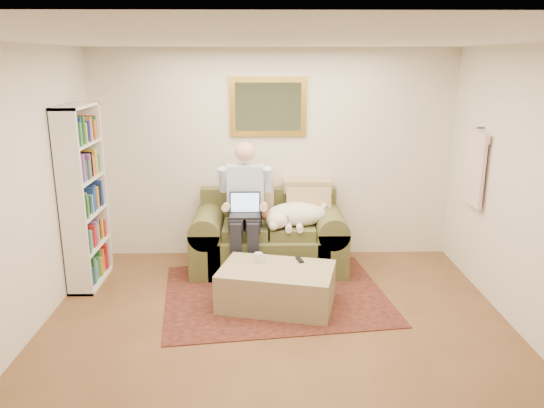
{
  "coord_description": "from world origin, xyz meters",
  "views": [
    {
      "loc": [
        -0.12,
        -4.05,
        2.47
      ],
      "look_at": [
        -0.03,
        1.46,
        0.95
      ],
      "focal_mm": 35.0,
      "sensor_mm": 36.0,
      "label": 1
    }
  ],
  "objects_px": {
    "sofa": "(269,243)",
    "seated_man": "(245,211)",
    "sleeping_dog": "(297,214)",
    "coffee_mug": "(258,257)",
    "bookshelf": "(83,197)",
    "ottoman": "(277,287)",
    "laptop": "(245,209)"
  },
  "relations": [
    {
      "from": "seated_man",
      "to": "sleeping_dog",
      "type": "relative_size",
      "value": 2.04
    },
    {
      "from": "sofa",
      "to": "laptop",
      "type": "xyz_separation_m",
      "value": [
        -0.27,
        -0.24,
        0.49
      ]
    },
    {
      "from": "laptop",
      "to": "ottoman",
      "type": "height_order",
      "value": "laptop"
    },
    {
      "from": "sleeping_dog",
      "to": "ottoman",
      "type": "distance_m",
      "value": 1.11
    },
    {
      "from": "ottoman",
      "to": "bookshelf",
      "type": "relative_size",
      "value": 0.57
    },
    {
      "from": "sleeping_dog",
      "to": "coffee_mug",
      "type": "distance_m",
      "value": 0.93
    },
    {
      "from": "sofa",
      "to": "coffee_mug",
      "type": "xyz_separation_m",
      "value": [
        -0.12,
        -0.88,
        0.15
      ]
    },
    {
      "from": "sofa",
      "to": "coffee_mug",
      "type": "height_order",
      "value": "sofa"
    },
    {
      "from": "sofa",
      "to": "sleeping_dog",
      "type": "relative_size",
      "value": 2.43
    },
    {
      "from": "sofa",
      "to": "seated_man",
      "type": "distance_m",
      "value": 0.56
    },
    {
      "from": "seated_man",
      "to": "bookshelf",
      "type": "distance_m",
      "value": 1.8
    },
    {
      "from": "seated_man",
      "to": "bookshelf",
      "type": "relative_size",
      "value": 0.77
    },
    {
      "from": "sofa",
      "to": "ottoman",
      "type": "bearing_deg",
      "value": -86.16
    },
    {
      "from": "sleeping_dog",
      "to": "sofa",
      "type": "bearing_deg",
      "value": 164.26
    },
    {
      "from": "sleeping_dog",
      "to": "bookshelf",
      "type": "bearing_deg",
      "value": -172.47
    },
    {
      "from": "seated_man",
      "to": "bookshelf",
      "type": "height_order",
      "value": "bookshelf"
    },
    {
      "from": "sofa",
      "to": "ottoman",
      "type": "height_order",
      "value": "sofa"
    },
    {
      "from": "sofa",
      "to": "seated_man",
      "type": "relative_size",
      "value": 1.19
    },
    {
      "from": "ottoman",
      "to": "sofa",
      "type": "bearing_deg",
      "value": 93.84
    },
    {
      "from": "coffee_mug",
      "to": "bookshelf",
      "type": "relative_size",
      "value": 0.05
    },
    {
      "from": "sleeping_dog",
      "to": "ottoman",
      "type": "relative_size",
      "value": 0.66
    },
    {
      "from": "sleeping_dog",
      "to": "ottoman",
      "type": "xyz_separation_m",
      "value": [
        -0.26,
        -0.96,
        -0.49
      ]
    },
    {
      "from": "laptop",
      "to": "ottoman",
      "type": "distance_m",
      "value": 1.07
    },
    {
      "from": "coffee_mug",
      "to": "laptop",
      "type": "bearing_deg",
      "value": 103.81
    },
    {
      "from": "sleeping_dog",
      "to": "bookshelf",
      "type": "xyz_separation_m",
      "value": [
        -2.37,
        -0.31,
        0.3
      ]
    },
    {
      "from": "ottoman",
      "to": "sleeping_dog",
      "type": "bearing_deg",
      "value": 74.98
    },
    {
      "from": "seated_man",
      "to": "ottoman",
      "type": "distance_m",
      "value": 1.1
    },
    {
      "from": "sofa",
      "to": "sleeping_dog",
      "type": "bearing_deg",
      "value": -15.74
    },
    {
      "from": "sofa",
      "to": "ottoman",
      "type": "xyz_separation_m",
      "value": [
        0.07,
        -1.05,
        -0.11
      ]
    },
    {
      "from": "sleeping_dog",
      "to": "bookshelf",
      "type": "height_order",
      "value": "bookshelf"
    },
    {
      "from": "sofa",
      "to": "ottoman",
      "type": "distance_m",
      "value": 1.06
    },
    {
      "from": "bookshelf",
      "to": "sofa",
      "type": "bearing_deg",
      "value": 11.24
    }
  ]
}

